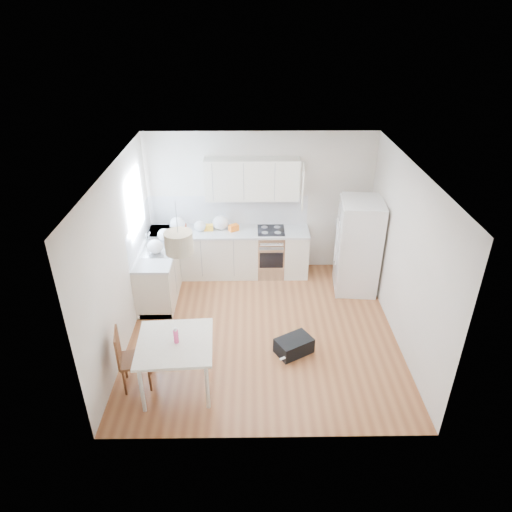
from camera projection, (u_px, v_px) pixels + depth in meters
The scene contains 29 objects.
floor at pixel (262, 330), 7.39m from camera, with size 4.20×4.20×0.00m, color brown.
ceiling at pixel (264, 169), 6.09m from camera, with size 4.20×4.20×0.00m, color white.
wall_back at pixel (260, 203), 8.58m from camera, with size 4.20×4.20×0.00m, color beige.
wall_left at pixel (121, 258), 6.72m from camera, with size 4.20×4.20×0.00m, color beige.
wall_right at pixel (404, 256), 6.77m from camera, with size 4.20×4.20×0.00m, color beige.
window_glassblock at pixel (135, 203), 7.53m from camera, with size 0.02×1.00×1.00m, color #BFE0F9.
cabinets_back at pixel (229, 253), 8.75m from camera, with size 3.00×0.60×0.88m, color silver.
cabinets_left at pixel (161, 270), 8.21m from camera, with size 0.60×1.80×0.88m, color silver.
counter_back at pixel (228, 232), 8.53m from camera, with size 3.02×0.64×0.04m, color #B2B5B7.
counter_left at pixel (159, 247), 7.99m from camera, with size 0.64×1.82×0.04m, color #B2B5B7.
backsplash_back at pixel (228, 210), 8.64m from camera, with size 3.00×0.01×0.58m, color white.
backsplash_left at pixel (140, 231), 7.84m from camera, with size 0.01×1.80×0.58m, color white.
upper_cabinets at pixel (252, 179), 8.19m from camera, with size 1.70×0.32×0.75m, color silver.
range_oven at pixel (271, 253), 8.76m from camera, with size 0.50×0.61×0.88m, color #B1B3B6, non-canonical shape.
sink at pixel (158, 248), 7.94m from camera, with size 0.50×0.80×0.16m, color #B1B3B6, non-canonical shape.
refrigerator at pixel (359, 246), 8.13m from camera, with size 0.82×0.86×1.71m, color white, non-canonical shape.
dining_table at pixel (175, 347), 5.97m from camera, with size 1.04×1.04×0.77m.
dining_chair at pixel (135, 358), 6.12m from camera, with size 0.39×0.39×0.92m, color #492615, non-canonical shape.
drink_bottle at pixel (176, 335), 5.88m from camera, with size 0.07×0.07×0.23m, color #E23E79.
gym_bag at pixel (294, 346), 6.86m from camera, with size 0.53×0.35×0.24m, color black.
pendant_lamp at pixel (179, 243), 5.34m from camera, with size 0.34×0.34×0.26m, color beige.
grocery_bag_a at pixel (177, 224), 8.48m from camera, with size 0.29×0.25×0.26m, color white.
grocery_bag_b at pixel (200, 226), 8.47m from camera, with size 0.22×0.19×0.20m, color white.
grocery_bag_c at pixel (221, 223), 8.52m from camera, with size 0.30×0.26×0.27m, color white.
grocery_bag_d at pixel (164, 235), 8.12m from camera, with size 0.25×0.21×0.22m, color white.
grocery_bag_e at pixel (155, 247), 7.70m from camera, with size 0.27×0.23×0.24m, color white.
snack_orange at pixel (234, 228), 8.50m from camera, with size 0.17×0.11×0.12m, color orange.
snack_yellow at pixel (209, 227), 8.51m from camera, with size 0.17×0.10×0.11m, color gold.
snack_red at pixel (182, 226), 8.56m from camera, with size 0.15×0.09×0.10m, color #C03C18.
Camera 1 is at (-0.18, -5.90, 4.62)m, focal length 32.00 mm.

